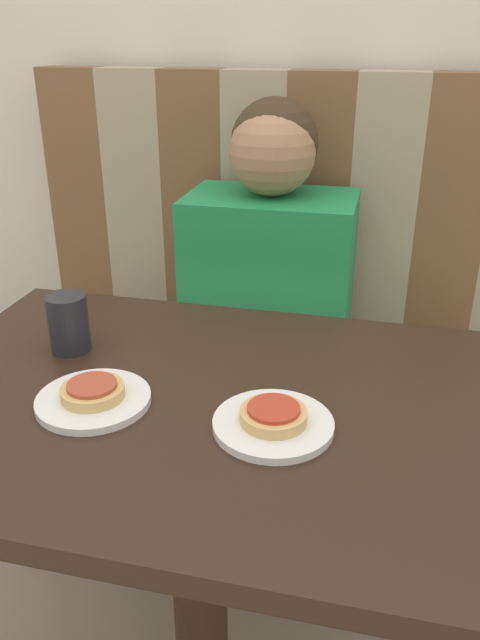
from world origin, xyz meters
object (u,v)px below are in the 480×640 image
object	(u,v)px
pizza_left	(92,391)
pizza_right	(273,414)
person	(270,259)
plate_left	(94,400)
plate_right	(273,424)
drinking_cup	(68,323)

from	to	relation	value
pizza_left	pizza_right	bearing A→B (deg)	0.00
person	plate_left	distance (m)	0.71
plate_right	pizza_right	xyz separation A→B (m)	(0.00, -0.00, 0.02)
pizza_left	drinking_cup	size ratio (longest dim) A/B	0.94
person	drinking_cup	size ratio (longest dim) A/B	6.86
person	pizza_left	distance (m)	0.71
pizza_left	pizza_right	xyz separation A→B (m)	(0.28, 0.00, 0.00)
pizza_right	plate_right	bearing A→B (deg)	90.00
person	drinking_cup	world-z (taller)	person
plate_left	plate_right	world-z (taller)	same
plate_left	plate_right	size ratio (longest dim) A/B	1.00
pizza_left	pizza_right	size ratio (longest dim) A/B	1.00
person	plate_right	xyz separation A→B (m)	(0.14, -0.69, 0.00)
person	plate_right	world-z (taller)	person
person	plate_right	bearing A→B (deg)	-78.76
plate_right	pizza_left	world-z (taller)	pizza_left
plate_right	drinking_cup	xyz separation A→B (m)	(-0.39, 0.15, 0.05)
person	plate_left	xyz separation A→B (m)	(-0.14, -0.69, 0.00)
person	drinking_cup	distance (m)	0.60
person	pizza_right	distance (m)	0.71
plate_right	plate_left	bearing A→B (deg)	180.00
drinking_cup	pizza_left	bearing A→B (deg)	-53.04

